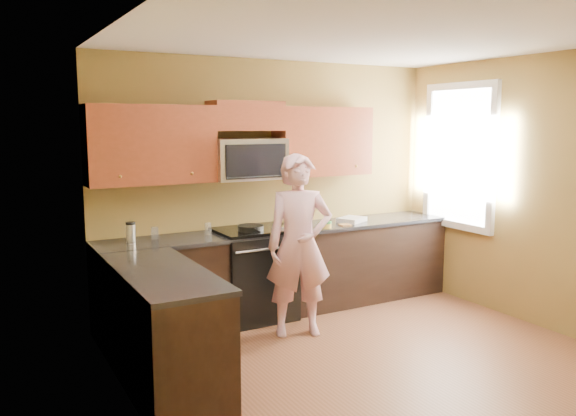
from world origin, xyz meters
TOP-DOWN VIEW (x-y plane):
  - floor at (0.00, 0.00)m, footprint 4.00×4.00m
  - ceiling at (0.00, 0.00)m, footprint 4.00×4.00m
  - wall_back at (0.00, 2.00)m, footprint 4.00×0.00m
  - wall_left at (-2.00, 0.00)m, footprint 0.00×4.00m
  - wall_right at (2.00, 0.00)m, footprint 0.00×4.00m
  - cabinet_back_run at (0.00, 1.70)m, footprint 4.00×0.60m
  - cabinet_left_run at (-1.70, 0.60)m, footprint 0.60×1.60m
  - countertop_back at (0.00, 1.69)m, footprint 4.00×0.62m
  - countertop_left at (-1.69, 0.60)m, footprint 0.62×1.60m
  - stove at (-0.40, 1.68)m, footprint 0.76×0.65m
  - microwave at (-0.40, 1.80)m, footprint 0.76×0.40m
  - upper_cab_left at (-1.39, 1.83)m, footprint 1.22×0.33m
  - upper_cab_right at (0.54, 1.83)m, footprint 1.12×0.33m
  - upper_cab_over_mw at (-0.40, 1.83)m, footprint 0.76×0.33m
  - window at (1.98, 1.20)m, footprint 0.06×1.06m
  - woman at (-0.22, 1.05)m, footprint 0.74×0.60m
  - frying_pan at (-0.47, 1.59)m, footprint 0.32×0.49m
  - butter_tub at (0.36, 1.49)m, footprint 0.15×0.15m
  - toast_slice at (0.63, 1.51)m, footprint 0.12×0.12m
  - napkin_a at (-0.15, 1.45)m, footprint 0.13×0.14m
  - napkin_b at (0.17, 1.73)m, footprint 0.16×0.17m
  - dish_towel at (0.83, 1.67)m, footprint 0.37×0.35m
  - travel_mug at (-1.64, 1.73)m, footprint 0.10×0.10m
  - glass_a at (-1.40, 1.78)m, footprint 0.09×0.09m
  - glass_c at (-0.87, 1.74)m, footprint 0.08×0.08m

SIDE VIEW (x-z plane):
  - floor at x=0.00m, z-range 0.00..0.00m
  - cabinet_back_run at x=0.00m, z-range 0.00..0.88m
  - cabinet_left_run at x=-1.70m, z-range 0.00..0.88m
  - stove at x=-0.40m, z-range 0.00..0.95m
  - woman at x=-0.22m, z-range 0.00..1.74m
  - countertop_back at x=0.00m, z-range 0.88..0.92m
  - countertop_left at x=-1.69m, z-range 0.88..0.92m
  - butter_tub at x=0.36m, z-range 0.87..0.97m
  - travel_mug at x=-1.64m, z-range 0.82..1.02m
  - toast_slice at x=0.63m, z-range 0.92..0.93m
  - dish_towel at x=0.83m, z-range 0.92..0.97m
  - frying_pan at x=-0.47m, z-range 0.92..0.98m
  - napkin_a at x=-0.15m, z-range 0.92..0.98m
  - napkin_b at x=0.17m, z-range 0.92..0.99m
  - glass_a at x=-1.40m, z-range 0.92..1.04m
  - glass_c at x=-0.87m, z-range 0.92..1.04m
  - wall_back at x=0.00m, z-range -0.65..3.35m
  - wall_left at x=-2.00m, z-range -0.65..3.35m
  - wall_right at x=2.00m, z-range -0.65..3.35m
  - microwave at x=-0.40m, z-range 1.24..1.66m
  - upper_cab_left at x=-1.39m, z-range 1.07..1.82m
  - upper_cab_right at x=0.54m, z-range 1.07..1.82m
  - window at x=1.98m, z-range 0.82..2.48m
  - upper_cab_over_mw at x=-0.40m, z-range 1.95..2.25m
  - ceiling at x=0.00m, z-range 2.70..2.70m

